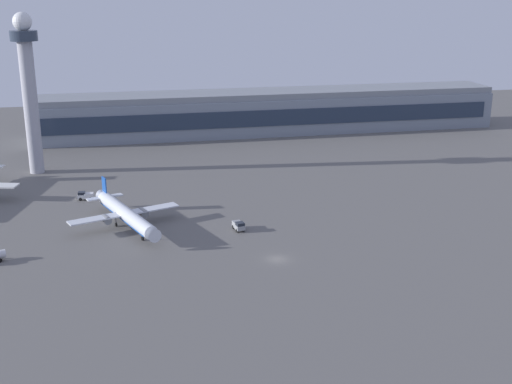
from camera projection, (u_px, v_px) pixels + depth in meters
The scene contains 6 objects.
ground_plane at pixel (277, 259), 140.46m from camera, with size 416.00×416.00×0.00m, color #605E5B.
terminal_building at pixel (270, 112), 261.94m from camera, with size 180.98×22.40×16.40m.
control_tower at pixel (29, 84), 198.10m from camera, with size 8.00×8.00×48.52m.
airplane_far_stand at pixel (125, 214), 158.31m from camera, with size 26.84×34.09×9.03m.
baggage_tractor at pixel (239, 225), 156.94m from camera, with size 2.61×4.41×2.25m.
cargo_loader at pixel (85, 195), 179.50m from camera, with size 4.29×2.33×2.25m.
Camera 1 is at (-32.01, -125.95, 55.39)m, focal length 46.36 mm.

